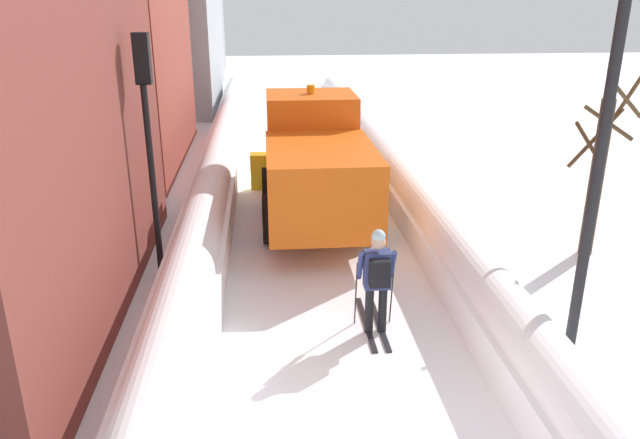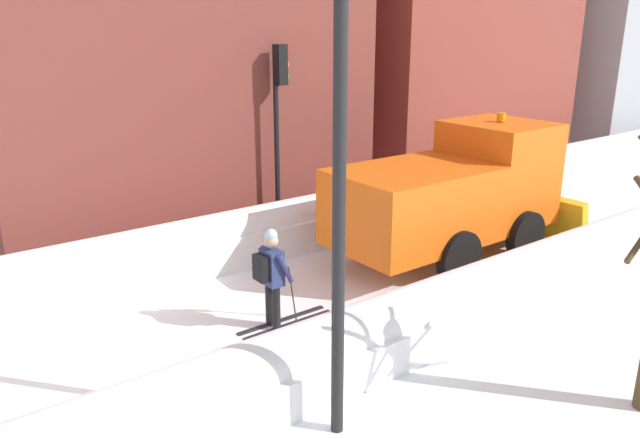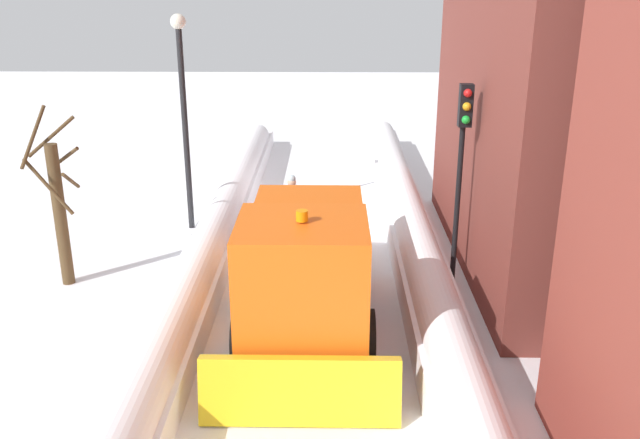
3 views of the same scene
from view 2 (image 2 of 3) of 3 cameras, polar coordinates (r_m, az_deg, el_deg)
The scene contains 9 objects.
ground_plane at distance 16.06m, azimuth 16.87°, elevation -1.46°, with size 80.00×80.00×0.00m, color white.
snowbank_left at distance 17.41m, azimuth 10.47°, elevation 2.40°, with size 1.10×36.00×1.20m.
snowbank_right at distance 14.68m, azimuth 24.81°, elevation -2.24°, with size 1.10×36.00×1.06m.
building_brick_mid at distance 23.60m, azimuth 9.17°, elevation 17.07°, with size 7.77×8.56×9.75m.
building_concrete_far at distance 32.34m, azimuth 23.58°, elevation 17.25°, with size 8.82×9.78×11.14m.
plow_truck at distance 14.06m, azimuth 12.42°, elevation 2.50°, with size 3.20×5.98×3.12m.
skier at distance 10.54m, azimuth -4.48°, elevation -5.05°, with size 0.62×1.80×1.81m.
traffic_light_pole at distance 14.56m, azimuth -3.74°, elevation 10.38°, with size 0.28×0.42×4.60m.
street_lamp at distance 7.01m, azimuth 1.81°, elevation 5.77°, with size 0.40×0.40×5.80m.
Camera 2 is at (8.82, -2.43, 5.08)m, focal length 34.71 mm.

